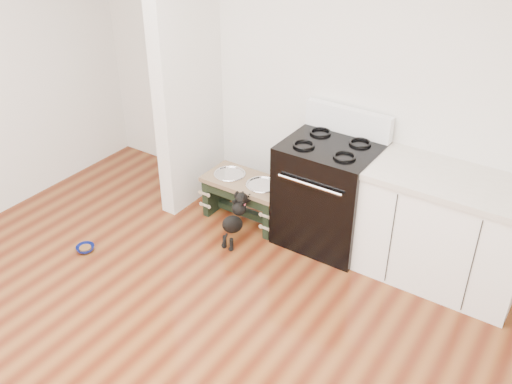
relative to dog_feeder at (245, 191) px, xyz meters
name	(u,v)px	position (x,y,z in m)	size (l,w,h in m)	color
room_shell	(94,168)	(0.51, -2.02, 1.32)	(5.00, 5.00, 5.00)	silver
partition_wall	(187,63)	(-0.67, 0.08, 1.05)	(0.15, 0.80, 2.70)	silver
oven_range	(328,192)	(0.76, 0.14, 0.18)	(0.76, 0.69, 1.14)	black
cabinet_run	(444,230)	(1.74, 0.16, 0.16)	(1.24, 0.64, 0.91)	white
dog_feeder	(245,191)	(0.00, 0.00, 0.00)	(0.76, 0.40, 0.43)	black
puppy	(235,218)	(0.13, -0.35, -0.04)	(0.13, 0.39, 0.46)	black
floor_bowl	(85,249)	(-0.86, -1.17, -0.27)	(0.19, 0.19, 0.05)	navy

